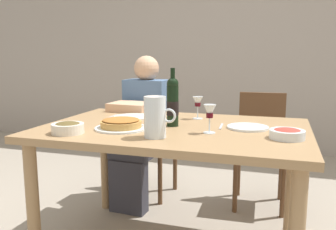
{
  "coord_description": "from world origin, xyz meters",
  "views": [
    {
      "loc": [
        0.57,
        -1.94,
        1.17
      ],
      "look_at": [
        -0.06,
        0.09,
        0.81
      ],
      "focal_mm": 38.41,
      "sensor_mm": 36.0,
      "label": 1
    }
  ],
  "objects_px": {
    "dining_table": "(174,142)",
    "chair_right": "(261,141)",
    "baked_tart": "(121,124)",
    "olive_bowl": "(68,127)",
    "wine_glass_right_diner": "(198,103)",
    "dinner_plate_right_setting": "(133,117)",
    "salad_bowl": "(287,133)",
    "diner_left": "(141,126)",
    "wine_glass_left_diner": "(210,113)",
    "dinner_plate_left_setting": "(248,127)",
    "wine_bottle": "(173,102)",
    "chair_left": "(153,135)",
    "water_pitcher": "(155,119)"
  },
  "relations": [
    {
      "from": "wine_glass_right_diner",
      "to": "dinner_plate_left_setting",
      "type": "relative_size",
      "value": 0.62
    },
    {
      "from": "dining_table",
      "to": "baked_tart",
      "type": "distance_m",
      "value": 0.33
    },
    {
      "from": "dining_table",
      "to": "wine_glass_right_diner",
      "type": "relative_size",
      "value": 10.4
    },
    {
      "from": "olive_bowl",
      "to": "dining_table",
      "type": "bearing_deg",
      "value": 35.22
    },
    {
      "from": "salad_bowl",
      "to": "dinner_plate_right_setting",
      "type": "height_order",
      "value": "salad_bowl"
    },
    {
      "from": "olive_bowl",
      "to": "wine_bottle",
      "type": "bearing_deg",
      "value": 36.89
    },
    {
      "from": "dining_table",
      "to": "salad_bowl",
      "type": "xyz_separation_m",
      "value": [
        0.62,
        -0.12,
        0.12
      ]
    },
    {
      "from": "water_pitcher",
      "to": "olive_bowl",
      "type": "bearing_deg",
      "value": -173.81
    },
    {
      "from": "wine_glass_left_diner",
      "to": "water_pitcher",
      "type": "bearing_deg",
      "value": -143.29
    },
    {
      "from": "wine_glass_left_diner",
      "to": "chair_right",
      "type": "bearing_deg",
      "value": 77.61
    },
    {
      "from": "olive_bowl",
      "to": "diner_left",
      "type": "height_order",
      "value": "diner_left"
    },
    {
      "from": "baked_tart",
      "to": "dinner_plate_left_setting",
      "type": "height_order",
      "value": "baked_tart"
    },
    {
      "from": "chair_left",
      "to": "chair_right",
      "type": "relative_size",
      "value": 1.0
    },
    {
      "from": "baked_tart",
      "to": "salad_bowl",
      "type": "bearing_deg",
      "value": 2.0
    },
    {
      "from": "wine_glass_left_diner",
      "to": "chair_right",
      "type": "xyz_separation_m",
      "value": [
        0.22,
        1.0,
        -0.37
      ]
    },
    {
      "from": "chair_left",
      "to": "dinner_plate_right_setting",
      "type": "bearing_deg",
      "value": 103.16
    },
    {
      "from": "wine_glass_right_diner",
      "to": "dinner_plate_right_setting",
      "type": "relative_size",
      "value": 0.57
    },
    {
      "from": "chair_right",
      "to": "chair_left",
      "type": "bearing_deg",
      "value": -0.84
    },
    {
      "from": "wine_glass_right_diner",
      "to": "diner_left",
      "type": "bearing_deg",
      "value": 147.15
    },
    {
      "from": "wine_bottle",
      "to": "wine_glass_left_diner",
      "type": "distance_m",
      "value": 0.27
    },
    {
      "from": "dining_table",
      "to": "olive_bowl",
      "type": "relative_size",
      "value": 8.85
    },
    {
      "from": "wine_bottle",
      "to": "diner_left",
      "type": "xyz_separation_m",
      "value": [
        -0.44,
        0.62,
        -0.29
      ]
    },
    {
      "from": "diner_left",
      "to": "water_pitcher",
      "type": "bearing_deg",
      "value": 119.77
    },
    {
      "from": "salad_bowl",
      "to": "chair_right",
      "type": "height_order",
      "value": "chair_right"
    },
    {
      "from": "olive_bowl",
      "to": "dinner_plate_left_setting",
      "type": "height_order",
      "value": "olive_bowl"
    },
    {
      "from": "water_pitcher",
      "to": "diner_left",
      "type": "bearing_deg",
      "value": 115.88
    },
    {
      "from": "wine_glass_right_diner",
      "to": "diner_left",
      "type": "distance_m",
      "value": 0.68
    },
    {
      "from": "olive_bowl",
      "to": "wine_glass_right_diner",
      "type": "bearing_deg",
      "value": 48.4
    },
    {
      "from": "salad_bowl",
      "to": "dinner_plate_left_setting",
      "type": "relative_size",
      "value": 0.74
    },
    {
      "from": "baked_tart",
      "to": "olive_bowl",
      "type": "relative_size",
      "value": 1.72
    },
    {
      "from": "baked_tart",
      "to": "chair_right",
      "type": "relative_size",
      "value": 0.34
    },
    {
      "from": "water_pitcher",
      "to": "dinner_plate_left_setting",
      "type": "xyz_separation_m",
      "value": [
        0.42,
        0.36,
        -0.08
      ]
    },
    {
      "from": "wine_bottle",
      "to": "wine_glass_left_diner",
      "type": "bearing_deg",
      "value": -27.14
    },
    {
      "from": "dinner_plate_left_setting",
      "to": "water_pitcher",
      "type": "bearing_deg",
      "value": -139.15
    },
    {
      "from": "wine_bottle",
      "to": "olive_bowl",
      "type": "relative_size",
      "value": 1.97
    },
    {
      "from": "water_pitcher",
      "to": "dinner_plate_right_setting",
      "type": "distance_m",
      "value": 0.58
    },
    {
      "from": "wine_glass_right_diner",
      "to": "olive_bowl",
      "type": "bearing_deg",
      "value": -131.6
    },
    {
      "from": "wine_bottle",
      "to": "wine_glass_left_diner",
      "type": "xyz_separation_m",
      "value": [
        0.24,
        -0.12,
        -0.03
      ]
    },
    {
      "from": "water_pitcher",
      "to": "dinner_plate_left_setting",
      "type": "relative_size",
      "value": 0.89
    },
    {
      "from": "wine_bottle",
      "to": "olive_bowl",
      "type": "bearing_deg",
      "value": -143.11
    },
    {
      "from": "dinner_plate_right_setting",
      "to": "water_pitcher",
      "type": "bearing_deg",
      "value": -56.14
    },
    {
      "from": "dining_table",
      "to": "dinner_plate_left_setting",
      "type": "bearing_deg",
      "value": 10.45
    },
    {
      "from": "chair_left",
      "to": "chair_right",
      "type": "height_order",
      "value": "same"
    },
    {
      "from": "water_pitcher",
      "to": "chair_right",
      "type": "height_order",
      "value": "water_pitcher"
    },
    {
      "from": "olive_bowl",
      "to": "chair_right",
      "type": "relative_size",
      "value": 0.19
    },
    {
      "from": "dining_table",
      "to": "chair_right",
      "type": "xyz_separation_m",
      "value": [
        0.45,
        0.89,
        -0.17
      ]
    },
    {
      "from": "wine_glass_left_diner",
      "to": "baked_tart",
      "type": "bearing_deg",
      "value": -174.97
    },
    {
      "from": "dinner_plate_right_setting",
      "to": "baked_tart",
      "type": "bearing_deg",
      "value": -78.2
    },
    {
      "from": "wine_glass_right_diner",
      "to": "chair_left",
      "type": "relative_size",
      "value": 0.17
    },
    {
      "from": "baked_tart",
      "to": "chair_left",
      "type": "xyz_separation_m",
      "value": [
        -0.18,
        1.02,
        -0.29
      ]
    }
  ]
}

